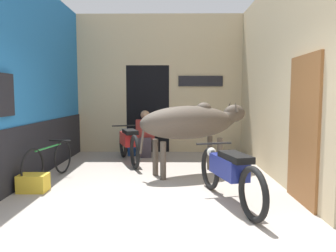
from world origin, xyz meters
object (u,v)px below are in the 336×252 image
Objects in this scene: motorcycle_near at (229,171)px; plastic_stool at (132,147)px; motorcycle_far at (128,142)px; crate at (33,183)px; cow at (192,123)px; shopkeeper_seated at (145,133)px; bicycle at (49,161)px.

plastic_stool is at bearing 116.48° from motorcycle_near.
motorcycle_near is at bearing -57.30° from motorcycle_far.
motorcycle_near is 4.71× the size of crate.
cow is 2.52m from plastic_stool.
motorcycle_far is (-1.79, 2.79, 0.01)m from motorcycle_near.
motorcycle_near is 3.83m from shopkeeper_seated.
motorcycle_near is at bearing -63.52° from plastic_stool.
plastic_stool is (-1.83, 3.67, -0.25)m from motorcycle_near.
bicycle is 0.75m from crate.
motorcycle_far is (-1.38, 1.05, -0.54)m from cow.
bicycle is at bearing -124.38° from shopkeeper_seated.
motorcycle_near reaches higher than crate.
shopkeeper_seated is (-1.06, 1.79, -0.40)m from cow.
motorcycle_far is at bearing -113.48° from shopkeeper_seated.
bicycle reaches higher than crate.
crate is (-1.23, -2.27, -0.33)m from motorcycle_far.
motorcycle_far is 0.92m from plastic_stool.
motorcycle_far reaches higher than motorcycle_near.
plastic_stool is at bearing 63.59° from bicycle.
motorcycle_near is 3.28m from bicycle.
motorcycle_far reaches higher than plastic_stool.
shopkeeper_seated reaches higher than motorcycle_near.
cow is 5.94× the size of plastic_stool.
shopkeeper_seated is (-1.47, 3.53, 0.14)m from motorcycle_near.
bicycle reaches higher than plastic_stool.
shopkeeper_seated is 0.55m from plastic_stool.
crate is at bearing -110.81° from plastic_stool.
shopkeeper_seated reaches higher than motorcycle_far.
crate is at bearing -154.99° from cow.
motorcycle_far is at bearing 142.92° from cow.
plastic_stool is (-0.04, 0.88, -0.26)m from motorcycle_far.
cow is 2.12m from shopkeeper_seated.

